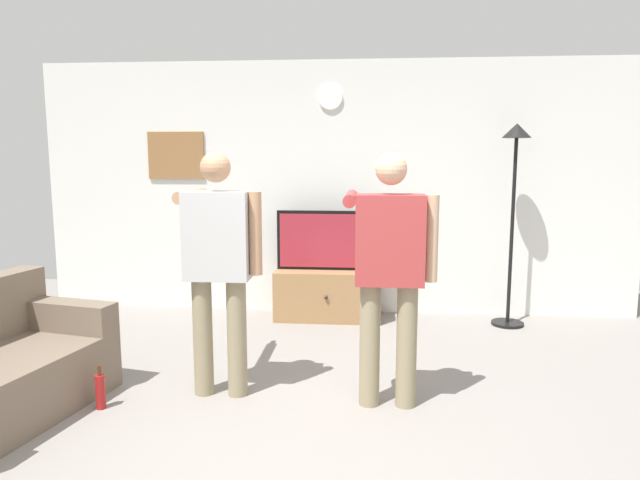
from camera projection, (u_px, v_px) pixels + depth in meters
ground_plane at (306, 438)px, 3.56m from camera, size 8.40×8.40×0.00m
back_wall at (336, 189)px, 6.27m from camera, size 6.40×0.10×2.70m
tv_stand at (328, 295)px, 6.09m from camera, size 1.10×0.46×0.52m
television at (328, 240)px, 6.05m from camera, size 1.07×0.07×0.62m
wall_clock at (330, 97)px, 6.07m from camera, size 0.25×0.03×0.25m
framed_picture at (176, 155)px, 6.31m from camera, size 0.62×0.04×0.51m
floor_lamp at (514, 183)px, 5.69m from camera, size 0.32×0.32×2.02m
person_standing_nearer_lamp at (218, 259)px, 4.08m from camera, size 0.63×0.78×1.74m
person_standing_nearer_couch at (389, 264)px, 3.89m from camera, size 0.64×0.78×1.73m
beverage_bottle at (100, 391)px, 3.95m from camera, size 0.07×0.07×0.31m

